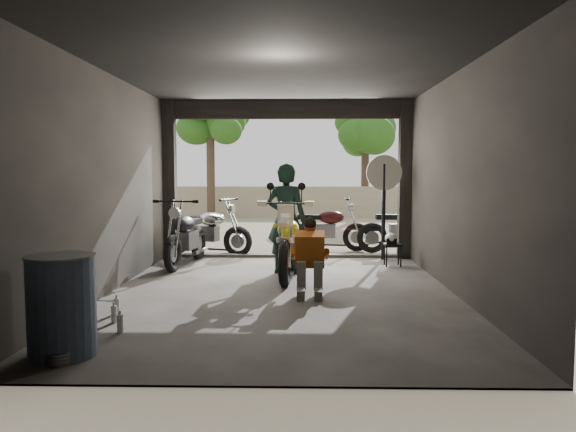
{
  "coord_description": "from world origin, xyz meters",
  "views": [
    {
      "loc": [
        0.27,
        -7.99,
        1.78
      ],
      "look_at": [
        0.08,
        0.6,
        1.1
      ],
      "focal_mm": 35.0,
      "sensor_mm": 36.0,
      "label": 1
    }
  ],
  "objects_px": {
    "main_bike": "(289,239)",
    "stool": "(393,248)",
    "outside_bike_c": "(406,224)",
    "helmet": "(391,238)",
    "left_bike": "(186,232)",
    "rider": "(286,219)",
    "oil_drum": "(62,307)",
    "outside_bike_a": "(207,227)",
    "mechanic": "(310,259)",
    "sign_post": "(384,191)",
    "outside_bike_b": "(325,224)"
  },
  "relations": [
    {
      "from": "outside_bike_c",
      "to": "stool",
      "type": "bearing_deg",
      "value": 160.47
    },
    {
      "from": "outside_bike_b",
      "to": "helmet",
      "type": "height_order",
      "value": "outside_bike_b"
    },
    {
      "from": "outside_bike_a",
      "to": "main_bike",
      "type": "bearing_deg",
      "value": -125.69
    },
    {
      "from": "oil_drum",
      "to": "rider",
      "type": "bearing_deg",
      "value": 65.43
    },
    {
      "from": "sign_post",
      "to": "outside_bike_c",
      "type": "bearing_deg",
      "value": 73.27
    },
    {
      "from": "left_bike",
      "to": "outside_bike_b",
      "type": "relative_size",
      "value": 1.06
    },
    {
      "from": "oil_drum",
      "to": "helmet",
      "type": "bearing_deg",
      "value": 52.74
    },
    {
      "from": "main_bike",
      "to": "mechanic",
      "type": "distance_m",
      "value": 1.47
    },
    {
      "from": "oil_drum",
      "to": "outside_bike_a",
      "type": "bearing_deg",
      "value": 87.51
    },
    {
      "from": "rider",
      "to": "helmet",
      "type": "xyz_separation_m",
      "value": [
        1.93,
        0.77,
        -0.42
      ]
    },
    {
      "from": "rider",
      "to": "sign_post",
      "type": "relative_size",
      "value": 0.91
    },
    {
      "from": "left_bike",
      "to": "outside_bike_a",
      "type": "bearing_deg",
      "value": 90.36
    },
    {
      "from": "outside_bike_c",
      "to": "helmet",
      "type": "bearing_deg",
      "value": 159.39
    },
    {
      "from": "main_bike",
      "to": "stool",
      "type": "height_order",
      "value": "main_bike"
    },
    {
      "from": "outside_bike_a",
      "to": "rider",
      "type": "xyz_separation_m",
      "value": [
        1.74,
        -2.18,
        0.35
      ]
    },
    {
      "from": "outside_bike_c",
      "to": "outside_bike_a",
      "type": "bearing_deg",
      "value": 93.67
    },
    {
      "from": "outside_bike_a",
      "to": "oil_drum",
      "type": "bearing_deg",
      "value": -163.33
    },
    {
      "from": "main_bike",
      "to": "mechanic",
      "type": "relative_size",
      "value": 1.84
    },
    {
      "from": "left_bike",
      "to": "sign_post",
      "type": "distance_m",
      "value": 3.95
    },
    {
      "from": "main_bike",
      "to": "oil_drum",
      "type": "xyz_separation_m",
      "value": [
        -2.09,
        -4.07,
        -0.18
      ]
    },
    {
      "from": "main_bike",
      "to": "outside_bike_c",
      "type": "xyz_separation_m",
      "value": [
        2.5,
        2.95,
        -0.04
      ]
    },
    {
      "from": "sign_post",
      "to": "outside_bike_b",
      "type": "bearing_deg",
      "value": 143.67
    },
    {
      "from": "left_bike",
      "to": "rider",
      "type": "relative_size",
      "value": 0.98
    },
    {
      "from": "left_bike",
      "to": "outside_bike_c",
      "type": "height_order",
      "value": "left_bike"
    },
    {
      "from": "mechanic",
      "to": "sign_post",
      "type": "bearing_deg",
      "value": 66.81
    },
    {
      "from": "outside_bike_a",
      "to": "stool",
      "type": "bearing_deg",
      "value": -91.66
    },
    {
      "from": "mechanic",
      "to": "main_bike",
      "type": "bearing_deg",
      "value": 104.17
    },
    {
      "from": "stool",
      "to": "sign_post",
      "type": "xyz_separation_m",
      "value": [
        -0.06,
        0.76,
        1.03
      ]
    },
    {
      "from": "main_bike",
      "to": "outside_bike_a",
      "type": "xyz_separation_m",
      "value": [
        -1.8,
        2.55,
        -0.05
      ]
    },
    {
      "from": "outside_bike_b",
      "to": "mechanic",
      "type": "relative_size",
      "value": 1.64
    },
    {
      "from": "outside_bike_a",
      "to": "oil_drum",
      "type": "height_order",
      "value": "outside_bike_a"
    },
    {
      "from": "stool",
      "to": "left_bike",
      "type": "bearing_deg",
      "value": 179.4
    },
    {
      "from": "main_bike",
      "to": "mechanic",
      "type": "xyz_separation_m",
      "value": [
        0.32,
        -1.43,
        -0.12
      ]
    },
    {
      "from": "outside_bike_b",
      "to": "rider",
      "type": "bearing_deg",
      "value": 172.46
    },
    {
      "from": "rider",
      "to": "sign_post",
      "type": "bearing_deg",
      "value": -126.55
    },
    {
      "from": "outside_bike_a",
      "to": "rider",
      "type": "distance_m",
      "value": 2.81
    },
    {
      "from": "rider",
      "to": "stool",
      "type": "distance_m",
      "value": 2.19
    },
    {
      "from": "oil_drum",
      "to": "mechanic",
      "type": "bearing_deg",
      "value": 47.6
    },
    {
      "from": "outside_bike_a",
      "to": "sign_post",
      "type": "bearing_deg",
      "value": -80.91
    },
    {
      "from": "outside_bike_c",
      "to": "oil_drum",
      "type": "distance_m",
      "value": 8.38
    },
    {
      "from": "left_bike",
      "to": "outside_bike_b",
      "type": "bearing_deg",
      "value": 44.76
    },
    {
      "from": "outside_bike_c",
      "to": "stool",
      "type": "xyz_separation_m",
      "value": [
        -0.58,
        -1.81,
        -0.26
      ]
    },
    {
      "from": "left_bike",
      "to": "sign_post",
      "type": "bearing_deg",
      "value": 17.83
    },
    {
      "from": "left_bike",
      "to": "outside_bike_a",
      "type": "relative_size",
      "value": 1.04
    },
    {
      "from": "main_bike",
      "to": "left_bike",
      "type": "distance_m",
      "value": 2.29
    },
    {
      "from": "outside_bike_c",
      "to": "stool",
      "type": "distance_m",
      "value": 1.92
    },
    {
      "from": "main_bike",
      "to": "mechanic",
      "type": "height_order",
      "value": "main_bike"
    },
    {
      "from": "stool",
      "to": "sign_post",
      "type": "distance_m",
      "value": 1.29
    },
    {
      "from": "rider",
      "to": "sign_post",
      "type": "distance_m",
      "value": 2.48
    },
    {
      "from": "stool",
      "to": "outside_bike_c",
      "type": "bearing_deg",
      "value": 72.08
    }
  ]
}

